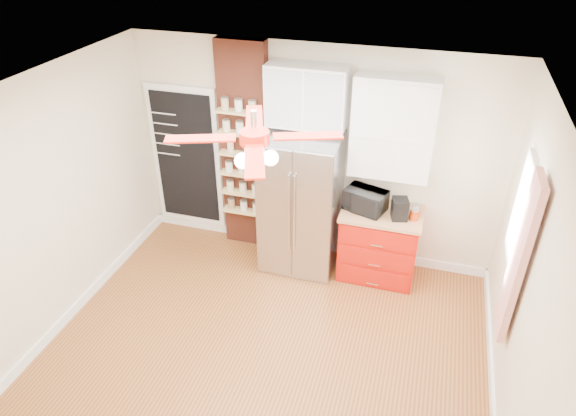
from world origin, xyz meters
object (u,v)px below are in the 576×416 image
(red_cabinet, at_px, (379,243))
(fridge, at_px, (301,204))
(canister_left, at_px, (414,215))
(ceiling_fan, at_px, (254,138))
(coffee_maker, at_px, (400,209))
(pantry_jar_oats, at_px, (231,146))
(toaster_oven, at_px, (365,200))

(red_cabinet, bearing_deg, fridge, -177.05)
(red_cabinet, bearing_deg, canister_left, -9.71)
(red_cabinet, distance_m, canister_left, 0.63)
(ceiling_fan, distance_m, coffee_maker, 2.40)
(fridge, bearing_deg, canister_left, -0.51)
(fridge, height_order, coffee_maker, fridge)
(red_cabinet, bearing_deg, coffee_maker, -23.11)
(fridge, height_order, red_cabinet, fridge)
(coffee_maker, xyz_separation_m, pantry_jar_oats, (-2.10, 0.20, 0.42))
(toaster_oven, height_order, pantry_jar_oats, pantry_jar_oats)
(coffee_maker, distance_m, canister_left, 0.18)
(fridge, bearing_deg, toaster_oven, 3.22)
(red_cabinet, relative_size, toaster_oven, 2.02)
(ceiling_fan, bearing_deg, toaster_oven, 66.98)
(fridge, height_order, toaster_oven, fridge)
(fridge, distance_m, ceiling_fan, 2.25)
(red_cabinet, bearing_deg, toaster_oven, -178.02)
(fridge, bearing_deg, ceiling_fan, -88.24)
(red_cabinet, height_order, canister_left, canister_left)
(coffee_maker, bearing_deg, toaster_oven, 154.68)
(fridge, bearing_deg, red_cabinet, 2.95)
(red_cabinet, height_order, toaster_oven, toaster_oven)
(toaster_oven, bearing_deg, pantry_jar_oats, -166.43)
(canister_left, relative_size, pantry_jar_oats, 0.88)
(coffee_maker, bearing_deg, ceiling_fan, -139.61)
(red_cabinet, height_order, coffee_maker, coffee_maker)
(toaster_oven, distance_m, canister_left, 0.58)
(fridge, relative_size, ceiling_fan, 1.25)
(red_cabinet, distance_m, pantry_jar_oats, 2.15)
(red_cabinet, bearing_deg, ceiling_fan, -118.71)
(fridge, relative_size, toaster_oven, 3.75)
(red_cabinet, relative_size, canister_left, 7.41)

